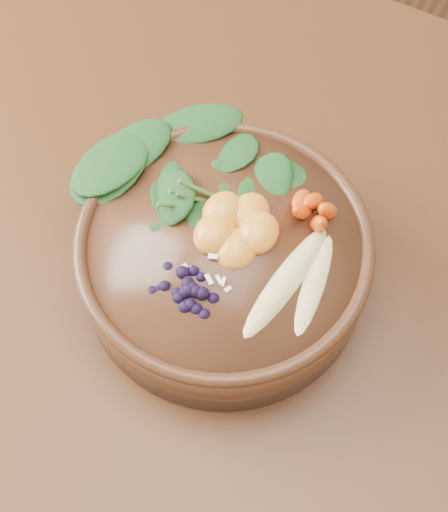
{
  "coord_description": "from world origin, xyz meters",
  "views": [
    {
      "loc": [
        0.17,
        -0.38,
        1.48
      ],
      "look_at": [
        -0.01,
        -0.06,
        0.8
      ],
      "focal_mm": 50.0,
      "sensor_mm": 36.0,
      "label": 1
    }
  ],
  "objects_px": {
    "carrot_cluster": "(317,188)",
    "banana_halves": "(301,276)",
    "mandarin_cluster": "(236,221)",
    "dining_table": "(256,276)",
    "stoneware_bowl": "(224,260)",
    "kale_heap": "(221,164)",
    "blueberry_pile": "(189,279)"
  },
  "relations": [
    {
      "from": "carrot_cluster",
      "to": "mandarin_cluster",
      "type": "relative_size",
      "value": 0.87
    },
    {
      "from": "stoneware_bowl",
      "to": "blueberry_pile",
      "type": "xyz_separation_m",
      "value": [
        -0.0,
        -0.07,
        0.06
      ]
    },
    {
      "from": "carrot_cluster",
      "to": "blueberry_pile",
      "type": "bearing_deg",
      "value": -109.55
    },
    {
      "from": "stoneware_bowl",
      "to": "blueberry_pile",
      "type": "distance_m",
      "value": 0.09
    },
    {
      "from": "dining_table",
      "to": "kale_heap",
      "type": "height_order",
      "value": "kale_heap"
    },
    {
      "from": "banana_halves",
      "to": "kale_heap",
      "type": "bearing_deg",
      "value": 156.45
    },
    {
      "from": "banana_halves",
      "to": "mandarin_cluster",
      "type": "relative_size",
      "value": 1.76
    },
    {
      "from": "dining_table",
      "to": "stoneware_bowl",
      "type": "bearing_deg",
      "value": -100.6
    },
    {
      "from": "dining_table",
      "to": "mandarin_cluster",
      "type": "height_order",
      "value": "mandarin_cluster"
    },
    {
      "from": "kale_heap",
      "to": "stoneware_bowl",
      "type": "bearing_deg",
      "value": -58.88
    },
    {
      "from": "dining_table",
      "to": "carrot_cluster",
      "type": "height_order",
      "value": "carrot_cluster"
    },
    {
      "from": "dining_table",
      "to": "stoneware_bowl",
      "type": "distance_m",
      "value": 0.15
    },
    {
      "from": "mandarin_cluster",
      "to": "kale_heap",
      "type": "bearing_deg",
      "value": 132.47
    },
    {
      "from": "kale_heap",
      "to": "blueberry_pile",
      "type": "distance_m",
      "value": 0.14
    },
    {
      "from": "stoneware_bowl",
      "to": "kale_heap",
      "type": "bearing_deg",
      "value": 121.12
    },
    {
      "from": "dining_table",
      "to": "banana_halves",
      "type": "xyz_separation_m",
      "value": [
        0.08,
        -0.07,
        0.19
      ]
    },
    {
      "from": "stoneware_bowl",
      "to": "kale_heap",
      "type": "distance_m",
      "value": 0.1
    },
    {
      "from": "kale_heap",
      "to": "blueberry_pile",
      "type": "bearing_deg",
      "value": -73.95
    },
    {
      "from": "carrot_cluster",
      "to": "kale_heap",
      "type": "bearing_deg",
      "value": -169.49
    },
    {
      "from": "kale_heap",
      "to": "dining_table",
      "type": "bearing_deg",
      "value": -6.86
    },
    {
      "from": "stoneware_bowl",
      "to": "blueberry_pile",
      "type": "relative_size",
      "value": 2.16
    },
    {
      "from": "carrot_cluster",
      "to": "mandarin_cluster",
      "type": "xyz_separation_m",
      "value": [
        -0.06,
        -0.06,
        -0.03
      ]
    },
    {
      "from": "stoneware_bowl",
      "to": "kale_heap",
      "type": "relative_size",
      "value": 1.53
    },
    {
      "from": "carrot_cluster",
      "to": "blueberry_pile",
      "type": "distance_m",
      "value": 0.16
    },
    {
      "from": "carrot_cluster",
      "to": "mandarin_cluster",
      "type": "distance_m",
      "value": 0.09
    },
    {
      "from": "dining_table",
      "to": "kale_heap",
      "type": "distance_m",
      "value": 0.21
    },
    {
      "from": "dining_table",
      "to": "mandarin_cluster",
      "type": "bearing_deg",
      "value": -99.94
    },
    {
      "from": "kale_heap",
      "to": "banana_halves",
      "type": "bearing_deg",
      "value": -29.3
    },
    {
      "from": "kale_heap",
      "to": "carrot_cluster",
      "type": "bearing_deg",
      "value": 4.76
    },
    {
      "from": "stoneware_bowl",
      "to": "banana_halves",
      "type": "xyz_separation_m",
      "value": [
        0.09,
        -0.0,
        0.06
      ]
    },
    {
      "from": "carrot_cluster",
      "to": "banana_halves",
      "type": "relative_size",
      "value": 0.49
    },
    {
      "from": "mandarin_cluster",
      "to": "banana_halves",
      "type": "bearing_deg",
      "value": -15.5
    }
  ]
}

